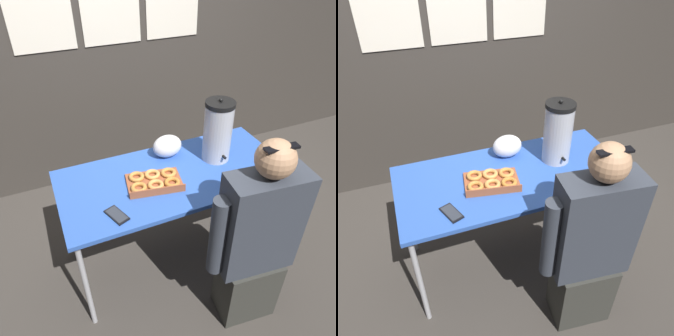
% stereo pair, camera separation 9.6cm
% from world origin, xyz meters
% --- Properties ---
extents(ground_plane, '(12.00, 12.00, 0.00)m').
position_xyz_m(ground_plane, '(0.00, 0.00, 0.00)').
color(ground_plane, '#3D3833').
extents(back_wall, '(6.00, 0.11, 2.41)m').
position_xyz_m(back_wall, '(0.00, 1.30, 1.21)').
color(back_wall, '#38332D').
rests_on(back_wall, ground).
extents(folding_table, '(1.48, 0.70, 0.78)m').
position_xyz_m(folding_table, '(0.00, 0.00, 0.73)').
color(folding_table, '#2D56B2').
rests_on(folding_table, ground).
extents(donut_box, '(0.37, 0.29, 0.05)m').
position_xyz_m(donut_box, '(-0.16, -0.04, 0.80)').
color(donut_box, brown).
rests_on(donut_box, folding_table).
extents(coffee_urn, '(0.19, 0.22, 0.44)m').
position_xyz_m(coffee_urn, '(0.33, 0.06, 0.99)').
color(coffee_urn, '#B7B7BC').
rests_on(coffee_urn, folding_table).
extents(cell_phone, '(0.12, 0.16, 0.01)m').
position_xyz_m(cell_phone, '(-0.45, -0.22, 0.78)').
color(cell_phone, black).
rests_on(cell_phone, folding_table).
extents(plastic_bag, '(0.20, 0.14, 0.16)m').
position_xyz_m(plastic_bag, '(0.04, 0.21, 0.86)').
color(plastic_bag, white).
rests_on(plastic_bag, folding_table).
extents(person_seated, '(0.58, 0.27, 1.30)m').
position_xyz_m(person_seated, '(0.24, -0.59, 0.62)').
color(person_seated, '#33332D').
rests_on(person_seated, ground).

